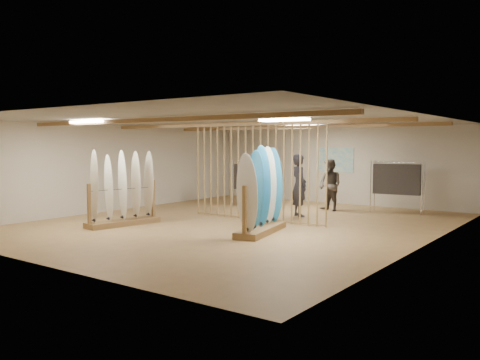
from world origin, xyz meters
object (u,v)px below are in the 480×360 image
Objects in this scene: rack_left at (123,201)px; clothing_rack_a at (253,177)px; shopper_a at (299,181)px; rack_right at (261,204)px; clothing_rack_b at (397,179)px; shopper_b at (330,182)px.

rack_left reaches higher than clothing_rack_a.
rack_left is at bearing 92.57° from shopper_a.
rack_right is 1.42× the size of clothing_rack_a.
rack_right is at bearing 27.63° from rack_left.
shopper_a is at bearing -137.89° from clothing_rack_b.
shopper_a is at bearing -76.94° from shopper_b.
shopper_a is at bearing 65.30° from rack_left.
shopper_a is (-0.71, 3.12, 0.36)m from rack_right.
rack_left is 5.23m from shopper_a.
clothing_rack_a is (-3.31, 4.44, 0.32)m from rack_right.
clothing_rack_a is 0.74× the size of shopper_a.
shopper_a reaches higher than shopper_b.
rack_left is 0.94× the size of rack_right.
clothing_rack_b is 2.10m from shopper_b.
rack_left is at bearing -98.01° from shopper_b.
rack_right is 3.22m from shopper_a.
rack_right reaches higher than clothing_rack_b.
clothing_rack_b is 3.21m from shopper_a.
rack_right is 1.35× the size of clothing_rack_b.
rack_left is 0.99× the size of shopper_a.
shopper_a is (2.97, 4.29, 0.40)m from rack_left.
clothing_rack_a is 4.89m from clothing_rack_b.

